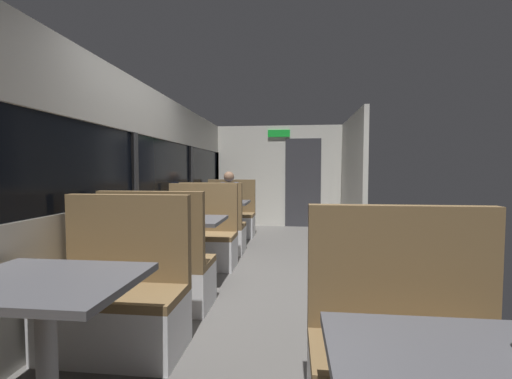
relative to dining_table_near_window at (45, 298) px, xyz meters
name	(u,v)px	position (x,y,z in m)	size (l,w,h in m)	color
ground_plane	(262,289)	(0.89, 2.09, -0.65)	(3.30, 9.20, 0.02)	#514F4C
carriage_window_panel_left	(133,186)	(-0.56, 2.09, 0.47)	(0.09, 8.48, 2.30)	beige
carriage_end_bulkhead	(281,177)	(0.95, 6.28, 0.50)	(2.90, 0.11, 2.30)	beige
carriage_aisle_panel_right	(352,177)	(2.34, 5.09, 0.51)	(0.08, 2.40, 2.30)	beige
dining_table_near_window	(45,298)	(0.00, 0.00, 0.00)	(0.90, 0.70, 0.74)	#9E9EA3
bench_near_window_facing_entry	(118,305)	(0.00, 0.70, -0.31)	(0.95, 0.50, 1.10)	silver
dining_table_mid_window	(183,227)	(0.00, 2.15, 0.00)	(0.90, 0.70, 0.74)	#9E9EA3
bench_mid_window_facing_end	(159,273)	(0.00, 1.45, -0.31)	(0.95, 0.50, 1.10)	silver
bench_mid_window_facing_entry	(200,242)	(0.00, 2.84, -0.31)	(0.95, 0.50, 1.10)	silver
dining_table_far_window	(223,207)	(0.00, 4.29, 0.00)	(0.90, 0.70, 0.74)	#9E9EA3
bench_far_window_facing_end	(213,232)	(0.00, 3.59, -0.31)	(0.95, 0.50, 1.10)	silver
bench_far_window_facing_entry	(230,219)	(0.00, 4.99, -0.31)	(0.95, 0.50, 1.10)	silver
bench_front_aisle_facing_entry	(410,370)	(1.79, 0.10, -0.31)	(0.95, 0.50, 1.10)	silver
seated_passenger	(229,209)	(0.00, 4.92, -0.10)	(0.47, 0.55, 1.26)	#26262D
coffee_cup_secondary	(182,216)	(0.03, 2.05, 0.15)	(0.07, 0.07, 0.09)	white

